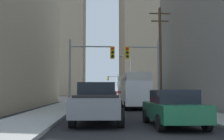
# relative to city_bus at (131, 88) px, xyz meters

# --- Properties ---
(sidewalk_left) EXTENTS (2.71, 160.00, 0.15)m
(sidewalk_left) POSITION_rel_city_bus_xyz_m (-7.22, 25.19, -1.85)
(sidewalk_left) COLOR #9E9E99
(sidewalk_left) RESTS_ON ground
(sidewalk_right) EXTENTS (2.71, 160.00, 0.15)m
(sidewalk_right) POSITION_rel_city_bus_xyz_m (2.11, 25.19, -1.85)
(sidewalk_right) COLOR #9E9E99
(sidewalk_right) RESTS_ON ground
(city_bus) EXTENTS (2.67, 11.51, 3.40)m
(city_bus) POSITION_rel_city_bus_xyz_m (0.00, 0.00, 0.00)
(city_bus) COLOR silver
(city_bus) RESTS_ON ground
(pickup_truck_grey) EXTENTS (2.21, 5.47, 1.90)m
(pickup_truck_grey) POSITION_rel_city_bus_xyz_m (-4.10, -18.36, -1.00)
(pickup_truck_grey) COLOR slate
(pickup_truck_grey) RESTS_ON ground
(cargo_van_white) EXTENTS (2.16, 5.27, 2.26)m
(cargo_van_white) POSITION_rel_city_bus_xyz_m (-0.93, -9.36, -0.64)
(cargo_van_white) COLOR white
(cargo_van_white) RESTS_ON ground
(sedan_green) EXTENTS (1.95, 4.22, 1.52)m
(sedan_green) POSITION_rel_city_bus_xyz_m (-0.95, -20.11, -1.16)
(sedan_green) COLOR #195938
(sedan_green) RESTS_ON ground
(sedan_maroon) EXTENTS (1.95, 4.22, 1.52)m
(sedan_maroon) POSITION_rel_city_bus_xyz_m (-4.21, -4.80, -1.16)
(sedan_maroon) COLOR maroon
(sedan_maroon) RESTS_ON ground
(sedan_beige) EXTENTS (1.95, 4.20, 1.52)m
(sedan_beige) POSITION_rel_city_bus_xyz_m (-4.19, 0.92, -1.16)
(sedan_beige) COLOR #C6B793
(sedan_beige) RESTS_ON ground
(sedan_red) EXTENTS (1.95, 4.23, 1.52)m
(sedan_red) POSITION_rel_city_bus_xyz_m (-0.98, 12.98, -1.16)
(sedan_red) COLOR maroon
(sedan_red) RESTS_ON ground
(traffic_signal_near_left) EXTENTS (4.00, 0.44, 6.00)m
(traffic_signal_near_left) POSITION_rel_city_bus_xyz_m (-4.75, -8.21, 2.12)
(traffic_signal_near_left) COLOR gray
(traffic_signal_near_left) RESTS_ON ground
(traffic_signal_near_right) EXTENTS (3.08, 0.44, 6.00)m
(traffic_signal_near_right) POSITION_rel_city_bus_xyz_m (0.07, -8.21, 2.08)
(traffic_signal_near_right) COLOR gray
(traffic_signal_near_right) RESTS_ON ground
(traffic_signal_far_right) EXTENTS (2.88, 0.44, 6.00)m
(traffic_signal_far_right) POSITION_rel_city_bus_xyz_m (0.17, 36.13, 2.07)
(traffic_signal_far_right) COLOR gray
(traffic_signal_far_right) RESTS_ON ground
(utility_pole_right) EXTENTS (2.20, 0.28, 10.14)m
(utility_pole_right) POSITION_rel_city_bus_xyz_m (2.38, -4.81, 3.42)
(utility_pole_right) COLOR brown
(utility_pole_right) RESTS_ON ground
(street_lamp_right) EXTENTS (2.06, 0.32, 7.50)m
(street_lamp_right) POSITION_rel_city_bus_xyz_m (1.15, 10.97, 2.57)
(street_lamp_right) COLOR gray
(street_lamp_right) RESTS_ON ground
(building_left_far_tower) EXTENTS (25.85, 21.85, 68.87)m
(building_left_far_tower) POSITION_rel_city_bus_xyz_m (-21.91, 67.91, 32.50)
(building_left_far_tower) COLOR tan
(building_left_far_tower) RESTS_ON ground
(building_right_far_highrise) EXTENTS (25.64, 23.11, 47.76)m
(building_right_far_highrise) POSITION_rel_city_bus_xyz_m (17.57, 61.39, 21.95)
(building_right_far_highrise) COLOR tan
(building_right_far_highrise) RESTS_ON ground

